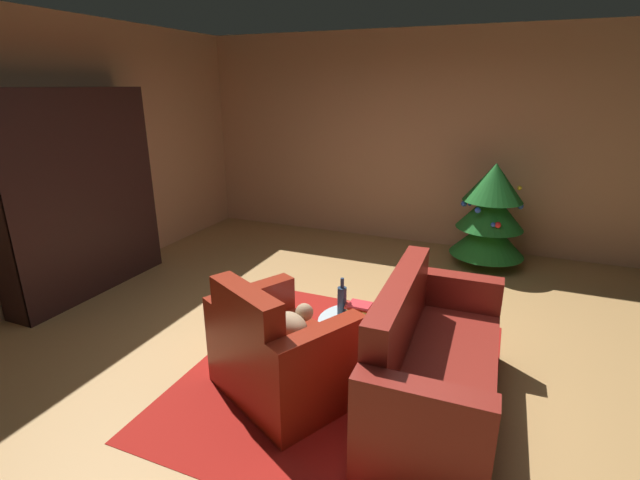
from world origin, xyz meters
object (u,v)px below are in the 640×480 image
at_px(couch_red, 431,367).
at_px(book_stack_on_table, 359,311).
at_px(bookshelf_unit, 89,195).
at_px(decorated_tree, 491,214).
at_px(armchair_red, 279,354).
at_px(bottle_on_table, 342,300).
at_px(coffee_table, 358,327).

relative_size(couch_red, book_stack_on_table, 7.91).
relative_size(bookshelf_unit, decorated_tree, 1.66).
xyz_separation_m(armchair_red, bottle_on_table, (0.26, 0.55, 0.22)).
bearing_deg(bottle_on_table, book_stack_on_table, -4.35).
bearing_deg(bookshelf_unit, armchair_red, -19.22).
xyz_separation_m(armchair_red, couch_red, (1.01, 0.26, -0.00)).
height_order(coffee_table, bottle_on_table, bottle_on_table).
xyz_separation_m(bookshelf_unit, bottle_on_table, (2.95, -0.39, -0.48)).
relative_size(bookshelf_unit, armchair_red, 1.80).
distance_m(coffee_table, bottle_on_table, 0.24).
relative_size(coffee_table, bottle_on_table, 2.04).
bearing_deg(couch_red, bottle_on_table, 158.35).
distance_m(bookshelf_unit, decorated_tree, 4.49).
height_order(book_stack_on_table, decorated_tree, decorated_tree).
height_order(armchair_red, bottle_on_table, armchair_red).
height_order(couch_red, book_stack_on_table, couch_red).
height_order(book_stack_on_table, bottle_on_table, bottle_on_table).
bearing_deg(decorated_tree, bookshelf_unit, -150.16).
bearing_deg(bookshelf_unit, decorated_tree, 29.84).
bearing_deg(coffee_table, couch_red, -21.60).
distance_m(couch_red, bottle_on_table, 0.83).
bearing_deg(bottle_on_table, coffee_table, -21.88).
height_order(bookshelf_unit, decorated_tree, bookshelf_unit).
bearing_deg(coffee_table, armchair_red, -130.56).
bearing_deg(book_stack_on_table, decorated_tree, 73.30).
distance_m(bookshelf_unit, armchair_red, 2.93).
height_order(coffee_table, decorated_tree, decorated_tree).
height_order(bookshelf_unit, coffee_table, bookshelf_unit).
xyz_separation_m(coffee_table, decorated_tree, (0.77, 2.67, 0.28)).
distance_m(bookshelf_unit, coffee_table, 3.20).
relative_size(bookshelf_unit, couch_red, 1.25).
distance_m(bookshelf_unit, couch_red, 3.82).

